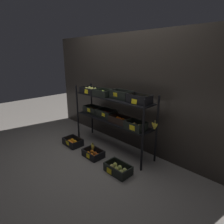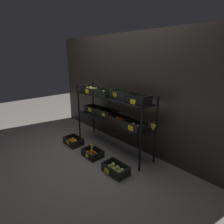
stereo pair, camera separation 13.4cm
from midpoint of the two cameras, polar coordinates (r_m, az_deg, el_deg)
The scene contains 7 objects.
ground_plane at distance 3.44m, azimuth 1.14°, elevation -10.89°, with size 10.00×10.00×0.00m, color #605B56.
storefront_wall at distance 3.36m, azimuth 5.94°, elevation 6.24°, with size 3.97×0.12×1.97m, color #2D2823.
display_rack at distance 3.16m, azimuth 1.15°, elevation 1.26°, with size 1.68×0.38×1.08m.
crate_ground_orange at distance 3.60m, azimuth -10.63°, elevation -8.94°, with size 0.36×0.26×0.13m.
crate_ground_tangerine at distance 3.18m, azimuth -4.79°, elevation -12.59°, with size 0.33×0.25×0.12m.
crate_ground_pear at distance 2.77m, azimuth 2.58°, elevation -17.16°, with size 0.38×0.24×0.13m.
banana_bunch_loose at distance 3.11m, azimuth -4.90°, elevation -10.52°, with size 0.11×0.04×0.13m.
Camera 2 is at (2.26, -2.03, 1.62)m, focal length 29.84 mm.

